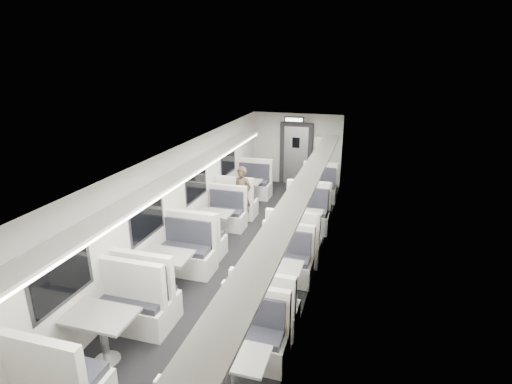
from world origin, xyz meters
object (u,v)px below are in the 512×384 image
Objects in this scene: booth_right_d at (235,377)px; exit_sign at (294,119)px; booth_left_a at (245,193)px; booth_right_b at (301,228)px; vestibule_door at (296,154)px; booth_left_b at (214,226)px; booth_right_a at (315,197)px; passenger at (242,195)px; booth_left_d at (104,338)px; booth_left_c at (167,273)px; booth_right_c at (277,283)px.

exit_sign is (-1.00, 8.71, 1.91)m from booth_right_d.
booth_left_a is at bearing -116.45° from exit_sign.
booth_right_b is (2.00, -2.03, 0.01)m from booth_left_a.
booth_right_d is 0.98× the size of vestibule_door.
booth_right_b is (2.00, 0.38, 0.04)m from booth_left_b.
passenger reaches higher than booth_right_a.
booth_left_c is at bearing 90.00° from booth_left_d.
booth_left_b is 1.37× the size of passenger.
booth_left_c is 3.37m from booth_right_b.
booth_left_c is 1.53× the size of passenger.
booth_right_a is 1.02× the size of vestibule_door.
booth_left_c is (0.00, -4.74, 0.01)m from booth_left_a.
booth_left_a is at bearing 106.61° from booth_right_d.
booth_left_a is 1.08× the size of booth_left_b.
booth_right_c is 3.38× the size of exit_sign.
booth_left_d is 4.97m from booth_right_b.
exit_sign is at bearing 103.92° from booth_right_b.
vestibule_door is (-1.00, 4.52, 0.63)m from booth_right_b.
passenger is (0.26, -1.10, 0.35)m from booth_left_a.
booth_left_a is at bearing 90.00° from booth_left_b.
booth_right_a is 2.75m from exit_sign.
booth_right_d is 5.88m from passenger.
booth_left_c is 3.68× the size of exit_sign.
exit_sign reaches higher than booth_left_a.
booth_left_a is at bearing 114.25° from booth_right_c.
booth_right_b is at bearing -16.20° from passenger.
vestibule_door is (-1.00, 6.94, 0.66)m from booth_right_c.
passenger is at bearing 78.63° from booth_left_b.
booth_right_d is (2.00, -1.96, -0.04)m from booth_left_c.
booth_left_d is 1.07× the size of booth_right_a.
booth_left_d is 1.00× the size of booth_right_b.
booth_right_b is 4.68m from booth_right_d.
booth_left_c is at bearing -90.00° from booth_left_b.
booth_left_a is 7.00m from booth_right_d.
booth_left_d reaches higher than booth_left_b.
exit_sign is (1.00, 8.59, 1.87)m from booth_left_d.
booth_left_a is 1.19m from passenger.
booth_left_d reaches higher than booth_left_a.
booth_left_b is 5.05m from vestibule_door.
booth_right_b is 1.53× the size of passenger.
booth_right_a is 0.94× the size of booth_right_b.
booth_left_d is at bearing -133.08° from booth_right_c.
booth_right_b is at bearing -76.08° from exit_sign.
passenger is 2.40× the size of exit_sign.
booth_right_d is at bearing -44.46° from booth_left_c.
booth_right_a is 1.43× the size of passenger.
booth_left_a is 2.02m from booth_right_a.
passenger is at bearing -101.59° from vestibule_door.
booth_left_b is at bearing -101.53° from vestibule_door.
booth_left_b is at bearing -102.76° from exit_sign.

